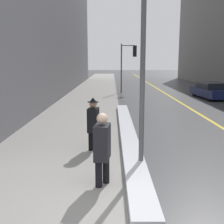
% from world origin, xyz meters
% --- Properties ---
extents(ground_plane, '(160.00, 160.00, 0.00)m').
position_xyz_m(ground_plane, '(0.00, 0.00, 0.00)').
color(ground_plane, '#38383A').
extents(sidewalk_slab, '(4.00, 80.00, 0.01)m').
position_xyz_m(sidewalk_slab, '(-2.00, 15.00, 0.01)').
color(sidewalk_slab, gray).
rests_on(sidewalk_slab, ground).
extents(road_centre_stripe, '(0.16, 80.00, 0.00)m').
position_xyz_m(road_centre_stripe, '(4.00, 15.00, 0.00)').
color(road_centre_stripe, gold).
rests_on(road_centre_stripe, ground).
extents(snow_bank_curb, '(0.53, 11.50, 0.21)m').
position_xyz_m(snow_bank_curb, '(0.16, 5.03, 0.10)').
color(snow_bank_curb, silver).
rests_on(snow_bank_curb, ground).
extents(lamp_post, '(0.28, 0.28, 5.13)m').
position_xyz_m(lamp_post, '(0.32, 1.96, 3.05)').
color(lamp_post, '#515156').
rests_on(lamp_post, ground).
extents(traffic_light_near, '(1.30, 0.35, 4.02)m').
position_xyz_m(traffic_light_near, '(1.04, 18.84, 2.91)').
color(traffic_light_near, '#515156').
rests_on(traffic_light_near, ground).
extents(pedestrian_in_glasses, '(0.36, 0.54, 1.57)m').
position_xyz_m(pedestrian_in_glasses, '(-0.60, 1.00, 0.87)').
color(pedestrian_in_glasses, black).
rests_on(pedestrian_in_glasses, ground).
extents(pedestrian_trailing, '(0.34, 0.52, 1.58)m').
position_xyz_m(pedestrian_trailing, '(-0.95, 3.46, 0.86)').
color(pedestrian_trailing, black).
rests_on(pedestrian_trailing, ground).
extents(parked_car_navy, '(2.08, 4.29, 1.13)m').
position_xyz_m(parked_car_navy, '(6.76, 15.42, 0.54)').
color(parked_car_navy, navy).
rests_on(parked_car_navy, ground).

